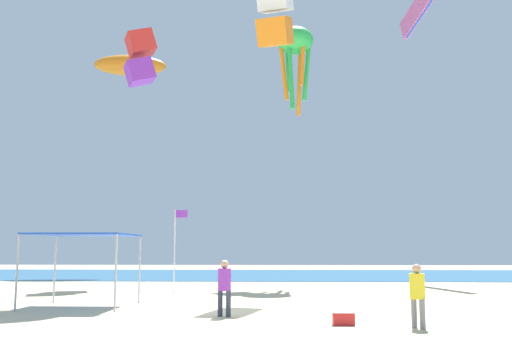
{
  "coord_description": "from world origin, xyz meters",
  "views": [
    {
      "loc": [
        1.72,
        -17.91,
        1.95
      ],
      "look_at": [
        0.51,
        10.56,
        5.78
      ],
      "focal_mm": 38.73,
      "sensor_mm": 36.0,
      "label": 1
    }
  ],
  "objects": [
    {
      "name": "ground",
      "position": [
        0.0,
        0.0,
        -0.05
      ],
      "size": [
        110.0,
        110.0,
        0.1
      ],
      "primitive_type": "cube",
      "color": "beige"
    },
    {
      "name": "ocean_strip",
      "position": [
        0.0,
        27.0,
        0.01
      ],
      "size": [
        110.0,
        20.77,
        0.03
      ],
      "primitive_type": "cube",
      "color": "#28608C",
      "rests_on": "ground"
    },
    {
      "name": "canopy_tent",
      "position": [
        -5.14,
        1.29,
        2.39
      ],
      "size": [
        3.3,
        3.1,
        2.52
      ],
      "color": "#B2B2B7",
      "rests_on": "ground"
    },
    {
      "name": "person_leftmost",
      "position": [
        5.19,
        -3.57,
        0.94
      ],
      "size": [
        0.38,
        0.39,
        1.6
      ],
      "rotation": [
        0.0,
        0.0,
        5.25
      ],
      "color": "slate",
      "rests_on": "ground"
    },
    {
      "name": "person_central",
      "position": [
        0.07,
        -1.33,
        0.97
      ],
      "size": [
        0.41,
        0.39,
        1.65
      ],
      "rotation": [
        0.0,
        0.0,
        5.79
      ],
      "color": "#33384C",
      "rests_on": "ground"
    },
    {
      "name": "banner_flag",
      "position": [
        -3.09,
        7.69,
        2.28
      ],
      "size": [
        0.61,
        0.06,
        3.81
      ],
      "color": "silver",
      "rests_on": "ground"
    },
    {
      "name": "cooler_box",
      "position": [
        3.38,
        -3.02,
        0.18
      ],
      "size": [
        0.57,
        0.37,
        0.35
      ],
      "color": "red",
      "rests_on": "ground"
    },
    {
      "name": "kite_box_red",
      "position": [
        -6.83,
        14.53,
        13.74
      ],
      "size": [
        2.28,
        2.11,
        3.56
      ],
      "rotation": [
        0.0,
        0.0,
        5.13
      ],
      "color": "red"
    },
    {
      "name": "kite_octopus_green",
      "position": [
        2.71,
        14.11,
        14.24
      ],
      "size": [
        3.11,
        3.11,
        5.26
      ],
      "rotation": [
        0.0,
        0.0,
        2.2
      ],
      "color": "green"
    },
    {
      "name": "kite_inflatable_orange",
      "position": [
        -10.91,
        26.85,
        17.57
      ],
      "size": [
        6.25,
        2.78,
        2.33
      ],
      "rotation": [
        0.0,
        0.0,
        3.27
      ],
      "color": "orange"
    },
    {
      "name": "kite_parafoil_pink",
      "position": [
        11.98,
        20.81,
        19.43
      ],
      "size": [
        1.76,
        5.12,
        3.16
      ],
      "rotation": [
        0.0,
        0.0,
        1.85
      ],
      "color": "pink"
    },
    {
      "name": "kite_box_white",
      "position": [
        1.56,
        6.75,
        12.92
      ],
      "size": [
        1.83,
        2.06,
        3.35
      ],
      "rotation": [
        0.0,
        0.0,
        6.0
      ],
      "color": "white"
    }
  ]
}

